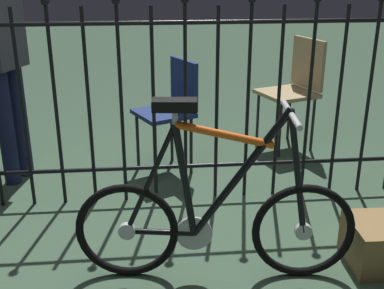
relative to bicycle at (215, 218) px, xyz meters
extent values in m
plane|color=#3B5540|center=(-0.14, 0.22, -0.33)|extent=(20.00, 20.00, 0.00)
cylinder|color=black|center=(-1.06, 0.88, 0.30)|extent=(0.02, 0.02, 1.24)
cylinder|color=black|center=(-0.86, 0.88, 0.30)|extent=(0.02, 0.02, 1.24)
sphere|color=black|center=(-0.86, 0.88, 0.94)|extent=(0.05, 0.05, 0.05)
cylinder|color=black|center=(-0.66, 0.88, 0.30)|extent=(0.02, 0.02, 1.24)
cylinder|color=black|center=(-0.46, 0.88, 0.30)|extent=(0.02, 0.02, 1.24)
sphere|color=black|center=(-0.46, 0.88, 0.94)|extent=(0.05, 0.05, 0.05)
cylinder|color=black|center=(-0.27, 0.88, 0.30)|extent=(0.02, 0.02, 1.24)
cylinder|color=black|center=(-0.07, 0.88, 0.30)|extent=(0.02, 0.02, 1.24)
sphere|color=black|center=(-0.07, 0.88, 0.94)|extent=(0.05, 0.05, 0.05)
cylinder|color=black|center=(0.13, 0.88, 0.30)|extent=(0.02, 0.02, 1.24)
cylinder|color=black|center=(0.33, 0.88, 0.30)|extent=(0.02, 0.02, 1.24)
sphere|color=black|center=(0.33, 0.88, 0.94)|extent=(0.05, 0.05, 0.05)
cylinder|color=black|center=(0.53, 0.88, 0.30)|extent=(0.02, 0.02, 1.24)
cylinder|color=black|center=(0.73, 0.88, 0.30)|extent=(0.02, 0.02, 1.24)
cylinder|color=black|center=(0.92, 0.88, 0.30)|extent=(0.02, 0.02, 1.24)
cylinder|color=black|center=(1.12, 0.88, 0.30)|extent=(0.02, 0.02, 1.24)
cylinder|color=black|center=(-0.14, 0.88, -0.10)|extent=(4.60, 0.03, 0.03)
cylinder|color=black|center=(-0.14, 0.88, 0.82)|extent=(4.60, 0.03, 0.03)
torus|color=black|center=(-0.43, 0.04, -0.07)|extent=(0.51, 0.09, 0.50)
cylinder|color=silver|center=(-0.43, 0.04, -0.07)|extent=(0.09, 0.04, 0.08)
torus|color=black|center=(0.43, -0.04, -0.07)|extent=(0.51, 0.09, 0.50)
cylinder|color=silver|center=(0.43, -0.04, -0.07)|extent=(0.09, 0.04, 0.08)
cylinder|color=black|center=(0.11, -0.01, 0.23)|extent=(0.46, 0.08, 0.65)
cylinder|color=#EA5914|center=(0.04, 0.00, 0.43)|extent=(0.46, 0.08, 0.14)
cylinder|color=black|center=(-0.14, 0.01, 0.20)|extent=(0.12, 0.05, 0.57)
cylinder|color=black|center=(-0.26, 0.03, -0.08)|extent=(0.33, 0.06, 0.04)
cylinder|color=black|center=(-0.31, 0.03, 0.20)|extent=(0.27, 0.05, 0.56)
cylinder|color=black|center=(0.38, -0.04, 0.24)|extent=(0.14, 0.04, 0.63)
cylinder|color=silver|center=(0.33, -0.03, 0.54)|extent=(0.03, 0.03, 0.02)
cylinder|color=silver|center=(0.33, -0.03, 0.53)|extent=(0.07, 0.40, 0.03)
cylinder|color=silver|center=(-0.19, 0.02, 0.51)|extent=(0.03, 0.03, 0.07)
cube|color=black|center=(-0.19, 0.02, 0.57)|extent=(0.21, 0.11, 0.05)
cylinder|color=silver|center=(-0.10, 0.01, -0.09)|extent=(0.18, 0.03, 0.18)
cylinder|color=black|center=(0.74, 1.51, -0.10)|extent=(0.02, 0.02, 0.45)
cylinder|color=black|center=(0.63, 1.82, -0.10)|extent=(0.02, 0.02, 0.45)
cylinder|color=black|center=(1.04, 1.62, -0.10)|extent=(0.02, 0.02, 0.45)
cylinder|color=black|center=(0.93, 1.93, -0.10)|extent=(0.02, 0.02, 0.45)
cube|color=tan|center=(0.83, 1.72, 0.14)|extent=(0.52, 0.52, 0.03)
cube|color=tan|center=(1.01, 1.79, 0.37)|extent=(0.16, 0.37, 0.40)
cylinder|color=black|center=(-0.26, 1.14, -0.11)|extent=(0.02, 0.02, 0.43)
cylinder|color=black|center=(-0.38, 1.40, -0.11)|extent=(0.02, 0.02, 0.43)
cylinder|color=black|center=(0.01, 1.26, -0.11)|extent=(0.02, 0.02, 0.43)
cylinder|color=black|center=(-0.12, 1.52, -0.11)|extent=(0.02, 0.02, 0.43)
cube|color=navy|center=(-0.19, 1.33, 0.12)|extent=(0.49, 0.49, 0.03)
cube|color=navy|center=(-0.03, 1.40, 0.32)|extent=(0.18, 0.33, 0.35)
cylinder|color=#191E3F|center=(-1.27, 1.22, 0.08)|extent=(0.11, 0.11, 0.81)
cylinder|color=#191E3F|center=(-1.21, 1.37, 0.08)|extent=(0.11, 0.11, 0.81)
cylinder|color=#3F3F47|center=(-1.17, 1.48, 0.80)|extent=(0.08, 0.08, 0.55)
cube|color=olive|center=(0.87, 0.01, -0.21)|extent=(0.34, 0.34, 0.24)
camera|label=1|loc=(-0.31, -2.06, 1.17)|focal=45.90mm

